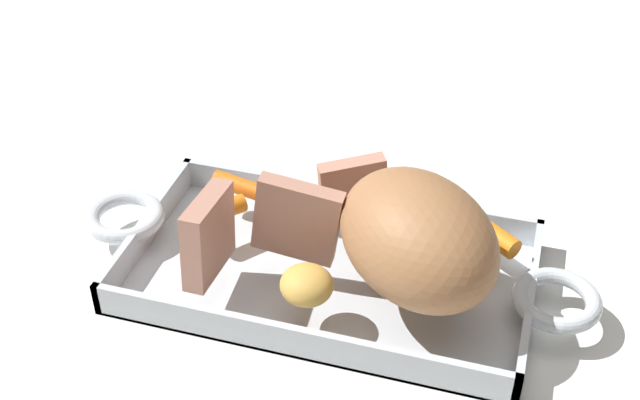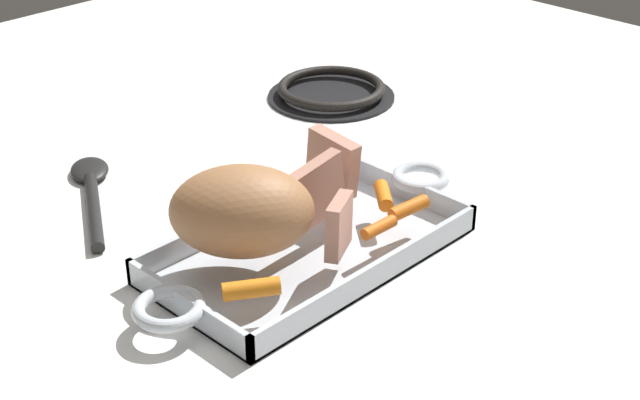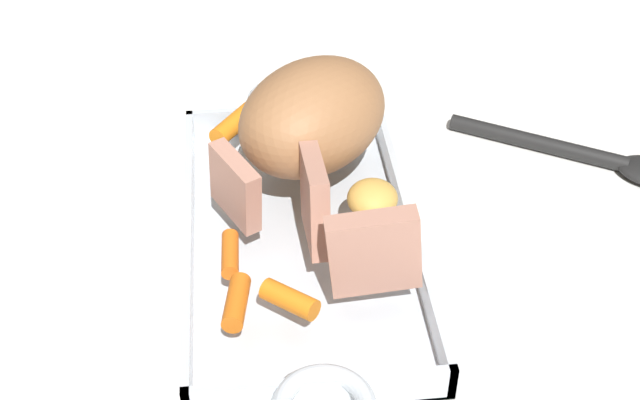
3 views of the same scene
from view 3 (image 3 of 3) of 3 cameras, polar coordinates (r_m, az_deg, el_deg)
name	(u,v)px [view 3 (image 3 of 3)]	position (r m, az deg, el deg)	size (l,w,h in m)	color
ground_plane	(300,246)	(0.78, -1.33, -3.01)	(2.04, 2.04, 0.00)	white
roasting_dish	(300,236)	(0.77, -1.34, -2.39)	(0.47, 0.20, 0.03)	silver
pork_roast	(313,116)	(0.79, -0.46, 5.47)	(0.15, 0.11, 0.10)	#A06C44
roast_slice_outer	(315,201)	(0.71, -0.35, -0.05)	(0.02, 0.07, 0.07)	tan
roast_slice_thick	(235,187)	(0.74, -5.55, 0.85)	(0.02, 0.06, 0.06)	tan
roast_slice_thin	(374,252)	(0.67, 3.53, -3.43)	(0.02, 0.07, 0.07)	tan
baby_carrot_northwest	(290,299)	(0.67, -1.99, -6.49)	(0.02, 0.02, 0.05)	orange
baby_carrot_center_left	(234,124)	(0.85, -5.63, 4.95)	(0.02, 0.02, 0.06)	orange
baby_carrot_southwest	(230,254)	(0.71, -5.88, -3.51)	(0.01, 0.01, 0.05)	orange
baby_carrot_short	(236,302)	(0.67, -5.46, -6.64)	(0.02, 0.02, 0.05)	orange
potato_whole	(372,199)	(0.75, 3.44, 0.09)	(0.04, 0.04, 0.03)	gold
serving_spoon	(598,158)	(0.91, 17.66, 2.62)	(0.15, 0.23, 0.02)	black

